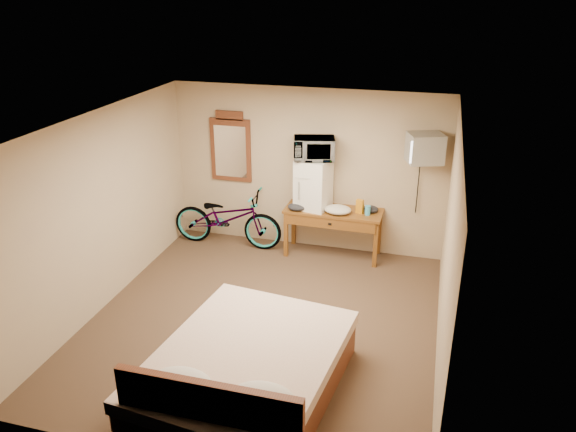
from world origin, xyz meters
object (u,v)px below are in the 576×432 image
at_px(mini_fridge, 313,184).
at_px(crt_television, 425,148).
at_px(microwave, 314,149).
at_px(wall_mirror, 231,148).
at_px(blue_cup, 368,210).
at_px(bicycle, 227,218).
at_px(bed, 245,374).
at_px(desk, 333,217).

height_order(mini_fridge, crt_television, crt_television).
height_order(mini_fridge, microwave, microwave).
relative_size(microwave, wall_mirror, 0.53).
bearing_deg(blue_cup, crt_television, 3.93).
height_order(wall_mirror, bicycle, wall_mirror).
bearing_deg(microwave, mini_fridge, -137.93).
bearing_deg(blue_cup, bed, -102.55).
relative_size(bicycle, bed, 0.73).
distance_m(desk, bicycle, 1.68).
bearing_deg(mini_fridge, crt_television, -0.67).
height_order(desk, microwave, microwave).
distance_m(blue_cup, bicycle, 2.22).
height_order(desk, blue_cup, blue_cup).
distance_m(microwave, bed, 3.68).
bearing_deg(bed, crt_television, 66.59).
distance_m(wall_mirror, bed, 4.11).
relative_size(crt_television, wall_mirror, 0.57).
relative_size(crt_television, bicycle, 0.36).
xyz_separation_m(mini_fridge, crt_television, (1.56, -0.02, 0.67)).
bearing_deg(crt_television, bed, -113.41).
height_order(wall_mirror, bed, wall_mirror).
xyz_separation_m(crt_television, bed, (-1.47, -3.39, -1.51)).
xyz_separation_m(desk, bicycle, (-1.67, -0.05, -0.17)).
bearing_deg(blue_cup, desk, 177.15).
relative_size(desk, crt_television, 2.30).
xyz_separation_m(desk, microwave, (-0.32, 0.04, 1.03)).
distance_m(microwave, wall_mirror, 1.41).
xyz_separation_m(desk, bed, (-0.23, -3.36, -0.35)).
relative_size(mini_fridge, wall_mirror, 0.68).
distance_m(wall_mirror, bicycle, 1.10).
xyz_separation_m(blue_cup, wall_mirror, (-2.21, 0.30, 0.70)).
height_order(blue_cup, bed, bed).
bearing_deg(bicycle, wall_mirror, 3.33).
height_order(desk, mini_fridge, mini_fridge).
bearing_deg(bicycle, blue_cup, -89.97).
distance_m(microwave, crt_television, 1.56).
relative_size(microwave, bicycle, 0.33).
distance_m(desk, bed, 3.39).
relative_size(blue_cup, crt_television, 0.22).
xyz_separation_m(mini_fridge, bed, (0.09, -3.41, -0.84)).
distance_m(mini_fridge, bicycle, 1.51).
bearing_deg(bed, desk, 86.14).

